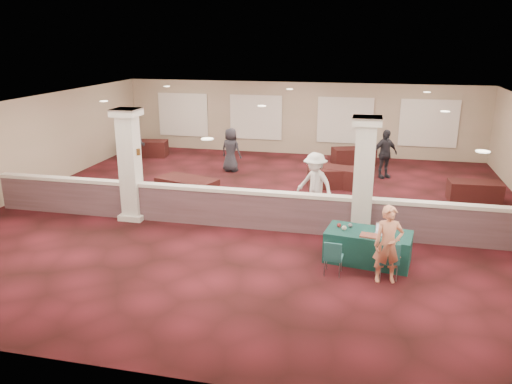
% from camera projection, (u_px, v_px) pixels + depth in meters
% --- Properties ---
extents(ground, '(16.00, 16.00, 0.00)m').
position_uv_depth(ground, '(261.00, 210.00, 15.28)').
color(ground, '#481218').
rests_on(ground, ground).
extents(wall_back, '(16.00, 0.04, 3.20)m').
position_uv_depth(wall_back, '(300.00, 119.00, 22.26)').
color(wall_back, gray).
rests_on(wall_back, ground).
extents(wall_front, '(16.00, 0.04, 3.20)m').
position_uv_depth(wall_front, '(147.00, 283.00, 7.36)').
color(wall_front, gray).
rests_on(wall_front, ground).
extents(wall_left, '(0.04, 16.00, 3.20)m').
position_uv_depth(wall_left, '(26.00, 147.00, 16.51)').
color(wall_left, gray).
rests_on(wall_left, ground).
extents(ceiling, '(16.00, 16.00, 0.02)m').
position_uv_depth(ceiling, '(262.00, 105.00, 14.33)').
color(ceiling, white).
rests_on(ceiling, wall_back).
extents(partition_wall, '(15.60, 0.28, 1.10)m').
position_uv_depth(partition_wall, '(250.00, 208.00, 13.72)').
color(partition_wall, '#4E3438').
rests_on(partition_wall, ground).
extents(column_left, '(0.72, 0.72, 3.20)m').
position_uv_depth(column_left, '(130.00, 164.00, 14.15)').
color(column_left, beige).
rests_on(column_left, ground).
extents(column_right, '(0.72, 0.72, 3.20)m').
position_uv_depth(column_right, '(364.00, 178.00, 12.76)').
color(column_right, beige).
rests_on(column_right, ground).
extents(sconce_left, '(0.12, 0.12, 0.18)m').
position_uv_depth(sconce_left, '(120.00, 151.00, 14.10)').
color(sconce_left, brown).
rests_on(sconce_left, column_left).
extents(sconce_right, '(0.12, 0.12, 0.18)m').
position_uv_depth(sconce_right, '(138.00, 152.00, 13.98)').
color(sconce_right, brown).
rests_on(sconce_right, column_left).
extents(near_table, '(2.06, 1.24, 0.75)m').
position_uv_depth(near_table, '(368.00, 247.00, 11.70)').
color(near_table, '#0E342C').
rests_on(near_table, ground).
extents(conf_chair_main, '(0.53, 0.53, 0.87)m').
position_uv_depth(conf_chair_main, '(388.00, 258.00, 10.76)').
color(conf_chair_main, '#1C4E52').
rests_on(conf_chair_main, ground).
extents(conf_chair_side, '(0.43, 0.43, 0.81)m').
position_uv_depth(conf_chair_side, '(333.00, 255.00, 10.99)').
color(conf_chair_side, '#1C4E52').
rests_on(conf_chair_side, ground).
extents(woman, '(0.69, 0.53, 1.72)m').
position_uv_depth(woman, '(388.00, 245.00, 10.60)').
color(woman, '#E08461').
rests_on(woman, ground).
extents(far_table_front_left, '(2.12, 1.52, 0.78)m').
position_uv_depth(far_table_front_left, '(187.00, 190.00, 15.98)').
color(far_table_front_left, black).
rests_on(far_table_front_left, ground).
extents(far_table_front_center, '(1.81, 1.21, 0.67)m').
position_uv_depth(far_table_front_center, '(331.00, 178.00, 17.58)').
color(far_table_front_center, black).
rests_on(far_table_front_center, ground).
extents(far_table_front_right, '(1.65, 0.89, 0.65)m').
position_uv_depth(far_table_front_right, '(474.00, 191.00, 16.05)').
color(far_table_front_right, black).
rests_on(far_table_front_right, ground).
extents(far_table_back_left, '(1.84, 1.15, 0.70)m').
position_uv_depth(far_table_back_left, '(148.00, 148.00, 22.16)').
color(far_table_back_left, black).
rests_on(far_table_back_left, ground).
extents(far_table_back_center, '(1.85, 1.27, 0.68)m').
position_uv_depth(far_table_back_center, '(335.00, 176.00, 17.73)').
color(far_table_back_center, black).
rests_on(far_table_back_center, ground).
extents(far_table_back_right, '(1.89, 1.38, 0.69)m').
position_uv_depth(far_table_back_right, '(353.00, 156.00, 20.70)').
color(far_table_back_right, black).
rests_on(far_table_back_right, ground).
extents(attendee_a, '(0.90, 0.56, 1.78)m').
position_uv_depth(attendee_a, '(135.00, 146.00, 20.04)').
color(attendee_a, black).
rests_on(attendee_a, ground).
extents(attendee_b, '(1.32, 1.09, 1.89)m').
position_uv_depth(attendee_b, '(315.00, 184.00, 14.66)').
color(attendee_b, silver).
rests_on(attendee_b, ground).
extents(attendee_c, '(1.18, 1.02, 1.83)m').
position_uv_depth(attendee_c, '(385.00, 154.00, 18.60)').
color(attendee_c, black).
rests_on(attendee_c, ground).
extents(attendee_d, '(0.94, 0.67, 1.72)m').
position_uv_depth(attendee_d, '(231.00, 150.00, 19.50)').
color(attendee_d, black).
rests_on(attendee_d, ground).
extents(laptop_base, '(0.37, 0.28, 0.02)m').
position_uv_depth(laptop_base, '(382.00, 234.00, 11.43)').
color(laptop_base, silver).
rests_on(laptop_base, near_table).
extents(laptop_screen, '(0.34, 0.06, 0.22)m').
position_uv_depth(laptop_screen, '(383.00, 227.00, 11.50)').
color(laptop_screen, silver).
rests_on(laptop_screen, near_table).
extents(screen_glow, '(0.30, 0.05, 0.19)m').
position_uv_depth(screen_glow, '(383.00, 228.00, 11.50)').
color(screen_glow, silver).
rests_on(screen_glow, near_table).
extents(knitting, '(0.45, 0.36, 0.03)m').
position_uv_depth(knitting, '(369.00, 236.00, 11.34)').
color(knitting, '#BB3D1E').
rests_on(knitting, near_table).
extents(yarn_cream, '(0.11, 0.11, 0.11)m').
position_uv_depth(yarn_cream, '(344.00, 228.00, 11.67)').
color(yarn_cream, beige).
rests_on(yarn_cream, near_table).
extents(yarn_red, '(0.10, 0.10, 0.10)m').
position_uv_depth(yarn_red, '(339.00, 225.00, 11.86)').
color(yarn_red, maroon).
rests_on(yarn_red, near_table).
extents(yarn_grey, '(0.11, 0.11, 0.11)m').
position_uv_depth(yarn_grey, '(350.00, 225.00, 11.84)').
color(yarn_grey, '#4B4B50').
rests_on(yarn_grey, near_table).
extents(scissors, '(0.13, 0.05, 0.01)m').
position_uv_depth(scissors, '(397.00, 240.00, 11.10)').
color(scissors, red).
rests_on(scissors, near_table).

